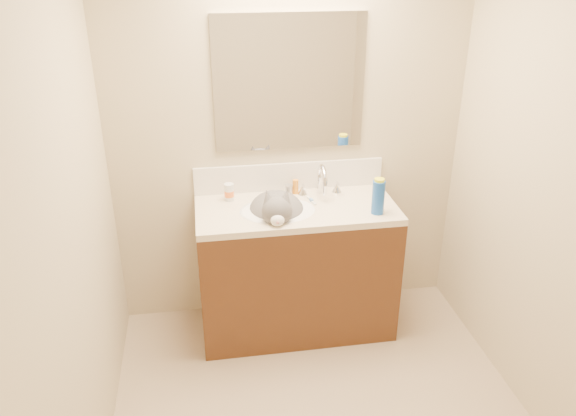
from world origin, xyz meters
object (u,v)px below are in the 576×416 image
object	(u,v)px
basin	(278,221)
pill_bottle	(229,192)
spray_can	(378,197)
faucet	(321,183)
vanity_cabinet	(296,271)
cat	(277,212)
silver_jar	(289,189)
amber_bottle	(296,187)

from	to	relation	value
basin	pill_bottle	world-z (taller)	pill_bottle
spray_can	faucet	bearing A→B (deg)	132.36
vanity_cabinet	pill_bottle	world-z (taller)	pill_bottle
spray_can	cat	bearing A→B (deg)	166.94
cat	silver_jar	bearing A→B (deg)	70.98
amber_bottle	vanity_cabinet	bearing A→B (deg)	-98.23
cat	amber_bottle	distance (m)	0.28
pill_bottle	faucet	bearing A→B (deg)	-2.45
faucet	spray_can	world-z (taller)	faucet
spray_can	silver_jar	bearing A→B (deg)	142.60
vanity_cabinet	cat	bearing A→B (deg)	-168.02
silver_jar	amber_bottle	bearing A→B (deg)	0.32
silver_jar	spray_can	world-z (taller)	spray_can
cat	spray_can	world-z (taller)	spray_can
basin	faucet	world-z (taller)	faucet
pill_bottle	spray_can	size ratio (longest dim) A/B	0.54
pill_bottle	silver_jar	size ratio (longest dim) A/B	1.78
silver_jar	vanity_cabinet	bearing A→B (deg)	-85.70
vanity_cabinet	faucet	bearing A→B (deg)	37.29
pill_bottle	spray_can	distance (m)	0.90
faucet	spray_can	size ratio (longest dim) A/B	1.40
spray_can	pill_bottle	bearing A→B (deg)	159.11
faucet	silver_jar	xyz separation A→B (m)	(-0.19, 0.06, -0.06)
faucet	spray_can	xyz separation A→B (m)	(0.27, -0.30, 0.01)
cat	basin	bearing A→B (deg)	-54.73
cat	spray_can	xyz separation A→B (m)	(0.57, -0.13, 0.12)
basin	silver_jar	distance (m)	0.27
basin	amber_bottle	distance (m)	0.29
pill_bottle	vanity_cabinet	bearing A→B (deg)	-22.54
faucet	amber_bottle	size ratio (longest dim) A/B	3.08
basin	spray_can	xyz separation A→B (m)	(0.57, -0.13, 0.17)
cat	amber_bottle	bearing A→B (deg)	62.68
pill_bottle	spray_can	world-z (taller)	spray_can
faucet	silver_jar	bearing A→B (deg)	163.06
pill_bottle	spray_can	xyz separation A→B (m)	(0.84, -0.32, 0.05)
basin	vanity_cabinet	bearing A→B (deg)	14.04
basin	amber_bottle	world-z (taller)	amber_bottle
faucet	silver_jar	world-z (taller)	faucet
vanity_cabinet	basin	world-z (taller)	basin
basin	cat	xyz separation A→B (m)	(-0.00, 0.00, 0.05)
faucet	cat	world-z (taller)	faucet
pill_bottle	amber_bottle	distance (m)	0.42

